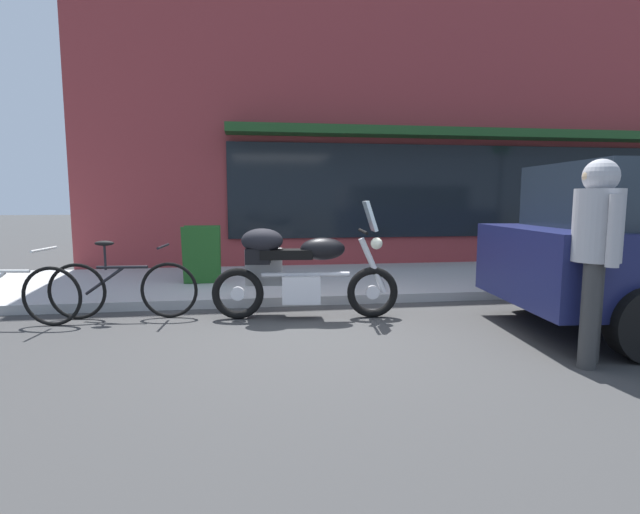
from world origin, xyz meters
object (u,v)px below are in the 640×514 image
object	(u,v)px
touring_motorcycle	(294,268)
parked_bicycle	(123,288)
second_bicycle_by_cafe	(5,293)
sandwich_board_sign	(202,255)
pedestrian_walking	(596,237)

from	to	relation	value
touring_motorcycle	parked_bicycle	bearing A→B (deg)	173.23
second_bicycle_by_cafe	sandwich_board_sign	bearing A→B (deg)	42.31
parked_bicycle	pedestrian_walking	bearing A→B (deg)	-27.21
touring_motorcycle	sandwich_board_sign	world-z (taller)	touring_motorcycle
touring_motorcycle	second_bicycle_by_cafe	world-z (taller)	touring_motorcycle
sandwich_board_sign	second_bicycle_by_cafe	size ratio (longest dim) A/B	0.52
touring_motorcycle	pedestrian_walking	world-z (taller)	pedestrian_walking
touring_motorcycle	second_bicycle_by_cafe	size ratio (longest dim) A/B	1.32
touring_motorcycle	sandwich_board_sign	bearing A→B (deg)	123.82
parked_bicycle	sandwich_board_sign	world-z (taller)	sandwich_board_sign
touring_motorcycle	parked_bicycle	world-z (taller)	touring_motorcycle
sandwich_board_sign	second_bicycle_by_cafe	xyz separation A→B (m)	(-1.94, -1.77, -0.19)
parked_bicycle	second_bicycle_by_cafe	distance (m)	1.20
second_bicycle_by_cafe	touring_motorcycle	bearing A→B (deg)	-1.46
touring_motorcycle	second_bicycle_by_cafe	xyz separation A→B (m)	(-3.18, 0.08, -0.23)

